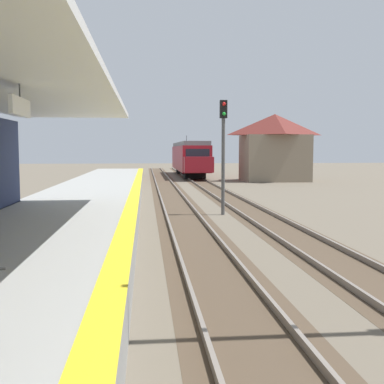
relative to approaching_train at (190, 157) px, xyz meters
The scene contains 6 objects.
station_platform 41.29m from the approaching_train, 100.90° to the right, with size 5.00×80.00×0.91m.
track_pair_nearest_platform 36.73m from the approaching_train, 95.33° to the right, with size 2.34×120.00×0.16m.
track_pair_middle 36.57m from the approaching_train, 90.01° to the right, with size 2.34×120.00×0.16m.
approaching_train is the anchor object (origin of this frame).
rail_signal_post 33.28m from the approaching_train, 92.59° to the right, with size 0.32×0.34×5.20m.
distant_trackside_house 12.10m from the approaching_train, 52.53° to the right, with size 6.60×5.28×6.40m.
Camera 1 is at (0.28, 1.68, 2.96)m, focal length 44.89 mm.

